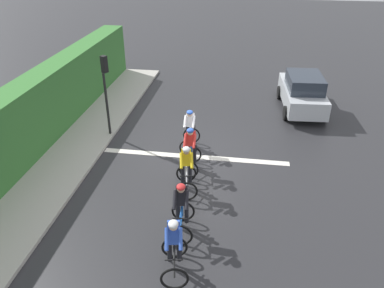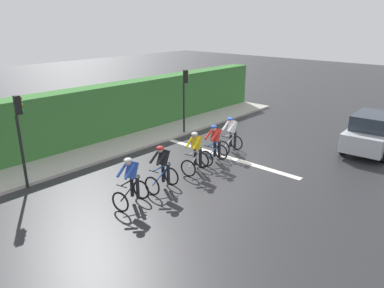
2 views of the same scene
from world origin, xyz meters
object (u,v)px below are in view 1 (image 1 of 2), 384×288
Objects in this scene: cyclist_fourth at (191,150)px; car_silver at (302,92)px; cyclist_trailing at (190,130)px; traffic_light_near_crossing at (106,84)px; cyclist_second at (182,209)px; cyclist_lead at (174,247)px; cyclist_mid at (186,170)px.

cyclist_fourth is 0.40× the size of car_silver.
traffic_light_near_crossing reaches higher than cyclist_trailing.
cyclist_trailing is at bearing -84.06° from cyclist_second.
cyclist_fourth is at bearing -86.14° from cyclist_lead.
cyclist_trailing is at bearing 169.52° from traffic_light_near_crossing.
car_silver is (-4.61, -4.52, 0.08)m from cyclist_trailing.
cyclist_mid is at bearing 137.84° from traffic_light_near_crossing.
cyclist_trailing is at bearing 44.41° from car_silver.
cyclist_lead is 11.41m from car_silver.
cyclist_lead is at bearing 93.86° from cyclist_fourth.
cyclist_fourth is at bearing 99.42° from cyclist_trailing.
car_silver reaches higher than cyclist_lead.
car_silver is (-4.12, -9.21, 0.08)m from cyclist_second.
cyclist_mid is (0.19, -1.97, 0.00)m from cyclist_second.
cyclist_mid is 0.40× the size of car_silver.
cyclist_second is 10.09m from car_silver.
cyclist_fourth is 4.44m from traffic_light_near_crossing.
car_silver is at bearing -114.10° from cyclist_second.
cyclist_lead is 1.00× the size of cyclist_mid.
car_silver is at bearing -120.74° from cyclist_mid.
traffic_light_near_crossing is (3.97, -6.78, 1.43)m from cyclist_lead.
cyclist_fourth is 1.49m from cyclist_trailing.
cyclist_trailing is 6.46m from car_silver.
traffic_light_near_crossing is at bearing -29.86° from cyclist_fourth.
traffic_light_near_crossing is at bearing 25.86° from car_silver.
cyclist_lead is 1.00× the size of cyclist_trailing.
cyclist_fourth is at bearing -87.34° from cyclist_mid.
cyclist_trailing is at bearing -84.80° from cyclist_lead.
cyclist_lead and cyclist_mid have the same top height.
cyclist_mid is 1.00× the size of cyclist_trailing.
cyclist_trailing is 3.75m from traffic_light_near_crossing.
traffic_light_near_crossing is (3.65, -2.10, 1.43)m from cyclist_fourth.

